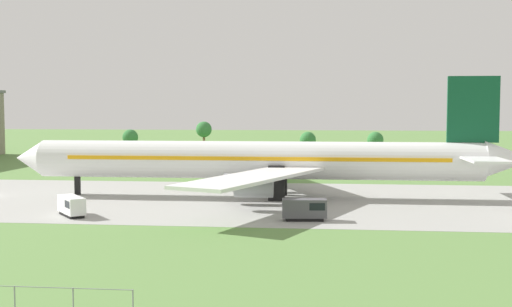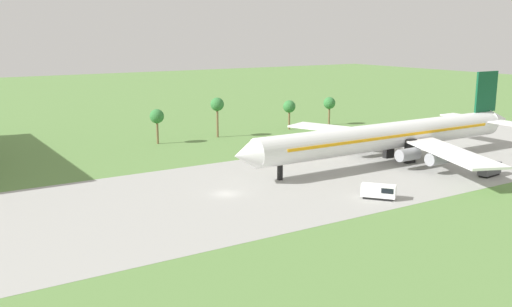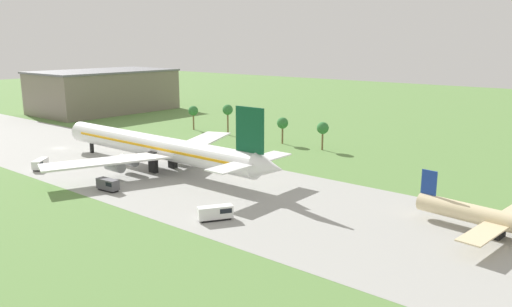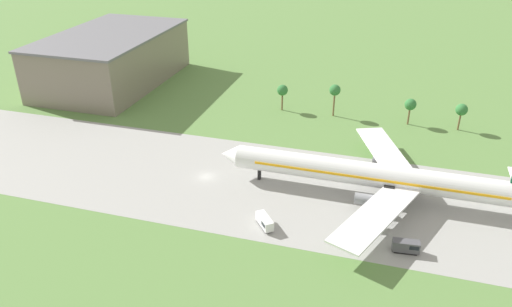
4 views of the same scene
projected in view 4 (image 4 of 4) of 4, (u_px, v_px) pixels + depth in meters
ground_plane at (206, 177)px, 127.84m from camera, size 600.00×600.00×0.00m
taxiway_strip at (206, 177)px, 127.83m from camera, size 320.00×44.00×0.02m
jet_airliner at (383, 177)px, 116.52m from camera, size 79.52×59.59×18.44m
baggage_tug at (407, 246)px, 100.30m from camera, size 5.55×2.52×2.66m
fuel_truck at (265, 222)px, 107.88m from camera, size 5.17×5.74×2.53m
terminal_building at (112, 58)px, 187.66m from camera, size 36.72×61.20×18.94m
palm_tree_row at (370, 99)px, 156.97m from camera, size 59.27×3.60×10.69m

